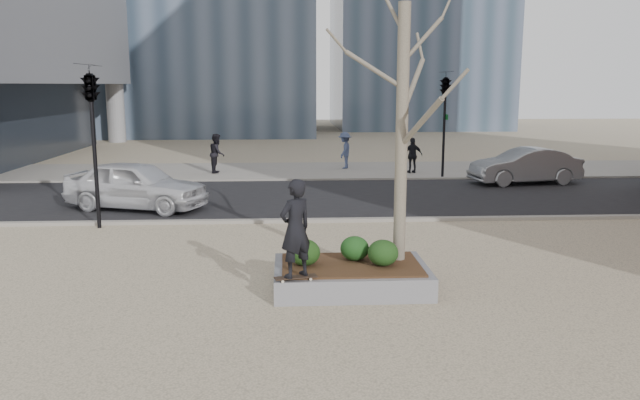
{
  "coord_description": "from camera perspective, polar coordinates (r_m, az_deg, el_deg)",
  "views": [
    {
      "loc": [
        -0.26,
        -11.75,
        3.96
      ],
      "look_at": [
        0.5,
        2.0,
        1.4
      ],
      "focal_mm": 35.0,
      "sensor_mm": 36.0,
      "label": 1
    }
  ],
  "objects": [
    {
      "name": "pedestrian_c",
      "position": [
        28.4,
        8.47,
        4.06
      ],
      "size": [
        0.99,
        0.56,
        1.59
      ],
      "primitive_type": "imported",
      "rotation": [
        0.0,
        0.0,
        3.34
      ],
      "color": "black",
      "rests_on": "far_sidewalk"
    },
    {
      "name": "pedestrian_a",
      "position": [
        28.55,
        -9.39,
        4.24
      ],
      "size": [
        0.67,
        0.86,
        1.76
      ],
      "primitive_type": "imported",
      "rotation": [
        0.0,
        0.0,
        1.56
      ],
      "color": "black",
      "rests_on": "far_sidewalk"
    },
    {
      "name": "skateboarder",
      "position": [
        11.16,
        -2.26,
        -2.62
      ],
      "size": [
        0.78,
        0.73,
        1.79
      ],
      "primitive_type": "imported",
      "rotation": [
        0.0,
        0.0,
        3.78
      ],
      "color": "black",
      "rests_on": "skateboard"
    },
    {
      "name": "shrub_left",
      "position": [
        12.14,
        -1.41,
        -4.81
      ],
      "size": [
        0.61,
        0.61,
        0.51
      ],
      "primitive_type": "ellipsoid",
      "color": "#163D13",
      "rests_on": "planter_mulch"
    },
    {
      "name": "car_silver",
      "position": [
        26.4,
        18.23,
        2.98
      ],
      "size": [
        4.5,
        2.07,
        1.43
      ],
      "primitive_type": "imported",
      "rotation": [
        0.0,
        0.0,
        4.84
      ],
      "color": "gray",
      "rests_on": "street"
    },
    {
      "name": "skateboard",
      "position": [
        11.41,
        -2.23,
        -7.19
      ],
      "size": [
        0.8,
        0.37,
        0.08
      ],
      "primitive_type": null,
      "rotation": [
        0.0,
        0.0,
        0.22
      ],
      "color": "black",
      "rests_on": "planter"
    },
    {
      "name": "ground",
      "position": [
        12.4,
        -1.82,
        -8.09
      ],
      "size": [
        120.0,
        120.0,
        0.0
      ],
      "primitive_type": "plane",
      "color": "#C1AF8E",
      "rests_on": "ground"
    },
    {
      "name": "far_sidewalk",
      "position": [
        29.02,
        -2.62,
        2.69
      ],
      "size": [
        60.0,
        6.0,
        0.02
      ],
      "primitive_type": "cube",
      "color": "gray",
      "rests_on": "ground"
    },
    {
      "name": "shrub_middle",
      "position": [
        12.5,
        3.19,
        -4.43
      ],
      "size": [
        0.58,
        0.58,
        0.49
      ],
      "primitive_type": "ellipsoid",
      "color": "#144017",
      "rests_on": "planter_mulch"
    },
    {
      "name": "street",
      "position": [
        22.11,
        -2.44,
        0.22
      ],
      "size": [
        60.0,
        8.0,
        0.02
      ],
      "primitive_type": "cube",
      "color": "black",
      "rests_on": "ground"
    },
    {
      "name": "traffic_light_far",
      "position": [
        27.26,
        11.29,
        6.73
      ],
      "size": [
        0.6,
        2.48,
        4.5
      ],
      "primitive_type": null,
      "color": "black",
      "rests_on": "ground"
    },
    {
      "name": "traffic_light_near",
      "position": [
        18.21,
        -19.94,
        4.51
      ],
      "size": [
        0.6,
        2.48,
        4.5
      ],
      "primitive_type": null,
      "color": "black",
      "rests_on": "ground"
    },
    {
      "name": "sycamore_tree",
      "position": [
        12.26,
        7.56,
        9.65
      ],
      "size": [
        2.8,
        2.8,
        6.6
      ],
      "primitive_type": null,
      "color": "gray",
      "rests_on": "planter_mulch"
    },
    {
      "name": "planter_mulch",
      "position": [
        12.32,
        2.85,
        -5.93
      ],
      "size": [
        2.7,
        1.7,
        0.04
      ],
      "primitive_type": "cube",
      "color": "#382314",
      "rests_on": "planter"
    },
    {
      "name": "police_car",
      "position": [
        20.74,
        -16.46,
        1.33
      ],
      "size": [
        4.94,
        3.24,
        1.56
      ],
      "primitive_type": "imported",
      "rotation": [
        0.0,
        0.0,
        1.24
      ],
      "color": "silver",
      "rests_on": "street"
    },
    {
      "name": "pedestrian_b",
      "position": [
        29.65,
        2.28,
        4.56
      ],
      "size": [
        0.95,
        1.26,
        1.72
      ],
      "primitive_type": "imported",
      "rotation": [
        0.0,
        0.0,
        4.4
      ],
      "color": "#3E4B70",
      "rests_on": "far_sidewalk"
    },
    {
      "name": "planter",
      "position": [
        12.39,
        2.84,
        -7.02
      ],
      "size": [
        3.0,
        2.0,
        0.45
      ],
      "primitive_type": "cube",
      "color": "gray",
      "rests_on": "ground"
    },
    {
      "name": "shrub_right",
      "position": [
        12.18,
        5.78,
        -4.83
      ],
      "size": [
        0.6,
        0.6,
        0.51
      ],
      "primitive_type": "ellipsoid",
      "color": "#133C16",
      "rests_on": "planter_mulch"
    }
  ]
}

